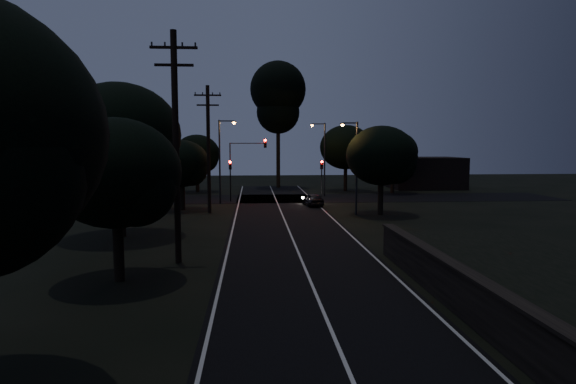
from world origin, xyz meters
TOP-DOWN VIEW (x-y plane):
  - road_surface at (0.00, 31.12)m, footprint 60.00×70.00m
  - utility_pole_mid at (-6.00, 15.00)m, footprint 2.20×0.30m
  - utility_pole_far at (-6.00, 32.00)m, footprint 2.20×0.30m
  - tree_left_b at (-7.81, 11.89)m, footprint 5.37×5.37m
  - tree_left_c at (-10.23, 21.85)m, footprint 7.49×7.49m
  - tree_left_d at (-8.33, 33.90)m, footprint 4.80×4.80m
  - tree_far_nw at (-8.81, 49.89)m, footprint 5.41×5.41m
  - tree_far_w at (-13.75, 45.86)m, footprint 7.12×7.12m
  - tree_far_ne at (9.22, 49.87)m, footprint 6.35×6.35m
  - tree_far_e at (14.20, 46.88)m, footprint 5.72×5.72m
  - tree_right_a at (8.20, 29.89)m, footprint 5.67×5.67m
  - tall_pine at (1.00, 55.00)m, footprint 7.22×7.22m
  - building_left at (-20.00, 52.00)m, footprint 10.00×8.00m
  - building_right at (20.00, 53.00)m, footprint 9.00×7.00m
  - signal_left at (-4.60, 39.99)m, footprint 0.28×0.35m
  - signal_right at (4.60, 39.99)m, footprint 0.28×0.35m
  - signal_mast at (-2.91, 39.99)m, footprint 3.70×0.35m
  - streetlight_a at (-5.31, 38.00)m, footprint 1.66×0.26m
  - streetlight_b at (5.31, 44.00)m, footprint 1.66×0.26m
  - streetlight_c at (5.83, 30.00)m, footprint 1.46×0.26m
  - car at (3.20, 35.81)m, footprint 1.84×3.63m

SIDE VIEW (x-z plane):
  - road_surface at x=0.00m, z-range 0.00..0.03m
  - car at x=3.20m, z-range 0.00..1.19m
  - building_right at x=20.00m, z-range 0.00..4.00m
  - building_left at x=-20.00m, z-range 0.00..4.40m
  - signal_left at x=-4.60m, z-range 0.79..4.89m
  - signal_right at x=4.60m, z-range 0.79..4.89m
  - tree_left_d at x=-8.33m, z-range 0.90..6.98m
  - signal_mast at x=-2.91m, z-range 1.21..7.46m
  - streetlight_c at x=5.83m, z-range 0.60..8.10m
  - tree_left_b at x=-7.81m, z-range 1.01..7.84m
  - tree_far_nw at x=-8.81m, z-range 1.01..7.87m
  - streetlight_a at x=-5.31m, z-range 0.64..8.64m
  - streetlight_b at x=5.31m, z-range 0.64..8.64m
  - tree_right_a at x=8.20m, z-range 1.07..8.28m
  - tree_far_e at x=14.20m, z-range 1.07..8.33m
  - tree_far_ne at x=9.22m, z-range 1.18..9.22m
  - utility_pole_far at x=-6.00m, z-range 0.23..10.73m
  - utility_pole_mid at x=-6.00m, z-range 0.24..11.24m
  - tree_far_w at x=-13.75m, z-range 1.36..10.44m
  - tree_left_c at x=-10.23m, z-range 1.39..10.86m
  - tall_pine at x=1.00m, z-range 3.63..20.05m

